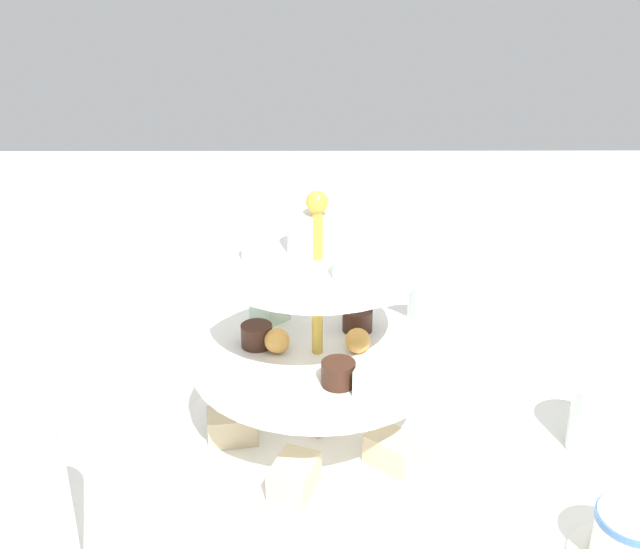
# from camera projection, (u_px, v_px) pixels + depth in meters

# --- Properties ---
(ground_plane) EXTENTS (2.40, 2.40, 0.00)m
(ground_plane) POSITION_uv_depth(u_px,v_px,m) (320.00, 443.00, 0.72)
(ground_plane) COLOR silver
(tiered_serving_stand) EXTENTS (0.29, 0.29, 0.26)m
(tiered_serving_stand) POSITION_uv_depth(u_px,v_px,m) (320.00, 376.00, 0.69)
(tiered_serving_stand) COLOR white
(tiered_serving_stand) RESTS_ON ground_plane
(water_glass_tall_right) EXTENTS (0.07, 0.07, 0.14)m
(water_glass_tall_right) POSITION_uv_depth(u_px,v_px,m) (28.00, 512.00, 0.54)
(water_glass_tall_right) COLOR silver
(water_glass_tall_right) RESTS_ON ground_plane
(water_glass_short_left) EXTENTS (0.06, 0.06, 0.07)m
(water_glass_short_left) POSITION_uv_depth(u_px,v_px,m) (606.00, 418.00, 0.70)
(water_glass_short_left) COLOR silver
(water_glass_short_left) RESTS_ON ground_plane
(teacup_with_saucer) EXTENTS (0.09, 0.09, 0.05)m
(teacup_with_saucer) POSITION_uv_depth(u_px,v_px,m) (632.00, 541.00, 0.57)
(teacup_with_saucer) COLOR white
(teacup_with_saucer) RESTS_ON ground_plane
(butter_knife_left) EXTENTS (0.15, 0.10, 0.00)m
(butter_knife_left) POSITION_uv_depth(u_px,v_px,m) (128.00, 337.00, 0.92)
(butter_knife_left) COLOR silver
(butter_knife_left) RESTS_ON ground_plane
(water_glass_mid_back) EXTENTS (0.06, 0.06, 0.10)m
(water_glass_mid_back) POSITION_uv_depth(u_px,v_px,m) (434.00, 306.00, 0.89)
(water_glass_mid_back) COLOR silver
(water_glass_mid_back) RESTS_ON ground_plane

